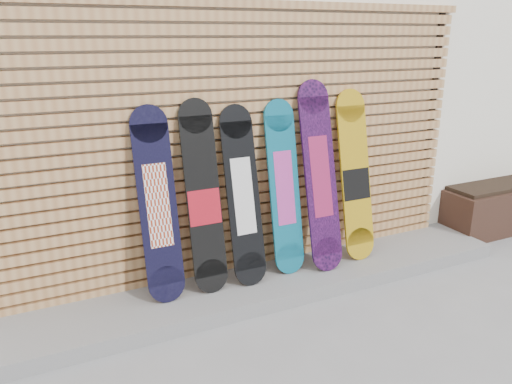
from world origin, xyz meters
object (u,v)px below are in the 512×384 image
snowboard_5 (355,177)px  planter_box (492,208)px  snowboard_3 (284,188)px  snowboard_2 (243,196)px  snowboard_0 (158,205)px  snowboard_4 (320,177)px  snowboard_1 (203,199)px

snowboard_5 → planter_box: bearing=1.3°
snowboard_3 → snowboard_5: size_ratio=0.97×
snowboard_2 → snowboard_3: bearing=3.5°
snowboard_2 → snowboard_3: (0.38, 0.02, 0.01)m
snowboard_3 → snowboard_2: bearing=-176.5°
snowboard_3 → snowboard_0: bearing=-179.6°
snowboard_2 → snowboard_5: (1.08, 0.00, 0.02)m
snowboard_0 → snowboard_4: snowboard_4 is taller
snowboard_4 → snowboard_0: bearing=178.2°
snowboard_1 → snowboard_2: bearing=-1.9°
snowboard_0 → snowboard_4: size_ratio=0.92×
snowboard_4 → snowboard_5: bearing=4.2°
snowboard_3 → snowboard_4: bearing=-8.8°
planter_box → snowboard_3: snowboard_3 is taller
snowboard_0 → snowboard_4: (1.38, -0.04, 0.06)m
planter_box → snowboard_2: 3.02m
snowboard_0 → snowboard_2: snowboard_0 is taller
snowboard_1 → snowboard_3: (0.71, 0.01, -0.01)m
snowboard_2 → snowboard_3: size_ratio=0.99×
planter_box → snowboard_0: 3.69m
snowboard_3 → snowboard_4: snowboard_4 is taller
snowboard_1 → snowboard_5: size_ratio=1.00×
planter_box → snowboard_1: 3.34m
snowboard_0 → snowboard_2: bearing=-1.4°
snowboard_1 → snowboard_5: bearing=-0.3°
snowboard_4 → snowboard_5: size_ratio=1.06×
planter_box → snowboard_2: snowboard_2 is taller
snowboard_1 → snowboard_4: snowboard_4 is taller
snowboard_0 → snowboard_3: (1.06, 0.01, -0.01)m
snowboard_2 → snowboard_5: 1.08m
snowboard_0 → snowboard_5: bearing=-0.5°
snowboard_3 → snowboard_5: snowboard_5 is taller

